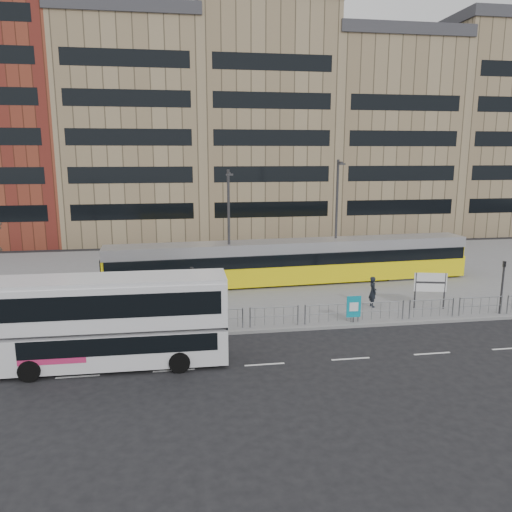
{
  "coord_description": "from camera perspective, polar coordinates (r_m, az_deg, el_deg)",
  "views": [
    {
      "loc": [
        -5.6,
        -24.49,
        9.2
      ],
      "look_at": [
        -0.82,
        6.0,
        2.88
      ],
      "focal_mm": 35.0,
      "sensor_mm": 36.0,
      "label": 1
    }
  ],
  "objects": [
    {
      "name": "ad_panel",
      "position": [
        27.84,
        11.11,
        -5.75
      ],
      "size": [
        0.79,
        0.09,
        1.48
      ],
      "rotation": [
        0.0,
        0.0,
        -0.04
      ],
      "color": "#2D2D30",
      "rests_on": "plaza"
    },
    {
      "name": "station_sign",
      "position": [
        31.32,
        19.3,
        -3.03
      ],
      "size": [
        1.85,
        0.52,
        2.17
      ],
      "rotation": [
        0.0,
        0.0,
        -0.24
      ],
      "color": "#2D2D30",
      "rests_on": "plaza"
    },
    {
      "name": "tram",
      "position": [
        35.54,
        4.18,
        -0.66
      ],
      "size": [
        26.07,
        3.98,
        3.06
      ],
      "rotation": [
        0.0,
        0.0,
        0.06
      ],
      "color": "yellow",
      "rests_on": "plaza"
    },
    {
      "name": "building_row",
      "position": [
        59.31,
        -2.04,
        15.15
      ],
      "size": [
        70.4,
        18.4,
        31.2
      ],
      "color": "brown",
      "rests_on": "ground"
    },
    {
      "name": "lamp_post_east",
      "position": [
        36.41,
        9.21,
        4.58
      ],
      "size": [
        0.45,
        1.04,
        8.68
      ],
      "color": "#2D2D30",
      "rests_on": "plaza"
    },
    {
      "name": "double_decker_bus",
      "position": [
        22.78,
        -16.25,
        -6.89
      ],
      "size": [
        10.07,
        2.7,
        4.01
      ],
      "rotation": [
        0.0,
        0.0,
        -0.01
      ],
      "color": "silver",
      "rests_on": "ground"
    },
    {
      "name": "pedestrian_barrier",
      "position": [
        27.38,
        7.68,
        -6.0
      ],
      "size": [
        32.07,
        0.07,
        1.1
      ],
      "color": "gray",
      "rests_on": "plaza"
    },
    {
      "name": "lamp_post_west",
      "position": [
        33.47,
        -3.12,
        3.57
      ],
      "size": [
        0.45,
        1.04,
        8.06
      ],
      "color": "#2D2D30",
      "rests_on": "plaza"
    },
    {
      "name": "kerb",
      "position": [
        26.77,
        3.75,
        -8.38
      ],
      "size": [
        64.0,
        0.25,
        0.17
      ],
      "primitive_type": "cube",
      "color": "gray",
      "rests_on": "ground"
    },
    {
      "name": "plaza",
      "position": [
        38.02,
        -0.18,
        -2.31
      ],
      "size": [
        64.0,
        24.0,
        0.15
      ],
      "primitive_type": "cube",
      "color": "slate",
      "rests_on": "ground"
    },
    {
      "name": "traffic_light_west",
      "position": [
        27.23,
        -7.32,
        -3.59
      ],
      "size": [
        0.21,
        0.24,
        3.1
      ],
      "rotation": [
        0.0,
        0.0,
        -0.27
      ],
      "color": "#2D2D30",
      "rests_on": "plaza"
    },
    {
      "name": "traffic_light_east",
      "position": [
        31.8,
        26.37,
        -2.51
      ],
      "size": [
        0.21,
        0.24,
        3.1
      ],
      "rotation": [
        0.0,
        0.0,
        -0.26
      ],
      "color": "#2D2D30",
      "rests_on": "plaza"
    },
    {
      "name": "ground",
      "position": [
        26.75,
        3.77,
        -8.57
      ],
      "size": [
        120.0,
        120.0,
        0.0
      ],
      "primitive_type": "plane",
      "color": "black",
      "rests_on": "ground"
    },
    {
      "name": "road_markings",
      "position": [
        23.4,
        8.4,
        -11.69
      ],
      "size": [
        62.0,
        0.12,
        0.01
      ],
      "primitive_type": "cube",
      "color": "white",
      "rests_on": "ground"
    },
    {
      "name": "pedestrian",
      "position": [
        30.89,
        13.2,
        -3.99
      ],
      "size": [
        0.45,
        0.68,
        1.86
      ],
      "primitive_type": "imported",
      "rotation": [
        0.0,
        0.0,
        1.56
      ],
      "color": "black",
      "rests_on": "plaza"
    }
  ]
}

